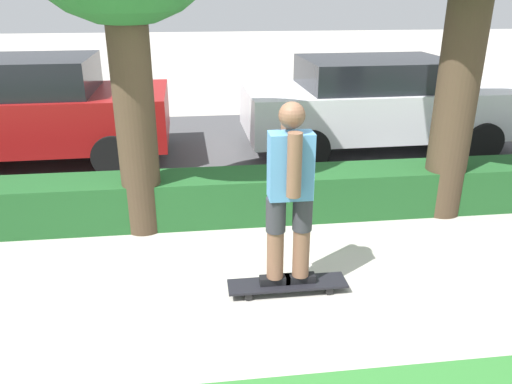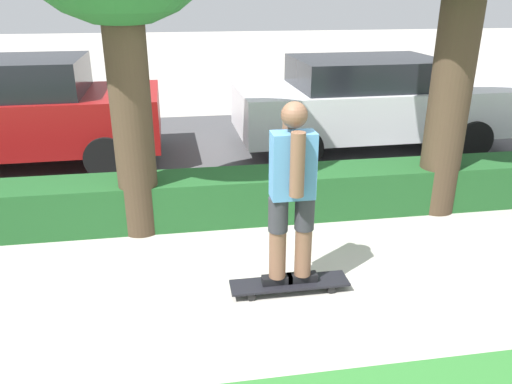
# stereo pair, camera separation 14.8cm
# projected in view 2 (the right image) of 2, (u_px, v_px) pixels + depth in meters

# --- Properties ---
(ground_plane) EXTENTS (60.00, 60.00, 0.00)m
(ground_plane) POSITION_uv_depth(u_px,v_px,m) (252.00, 296.00, 4.28)
(ground_plane) COLOR #ADA89E
(street_asphalt) EXTENTS (12.43, 5.00, 0.01)m
(street_asphalt) POSITION_uv_depth(u_px,v_px,m) (213.00, 151.00, 8.12)
(street_asphalt) COLOR #474749
(street_asphalt) RESTS_ON ground_plane
(hedge_row) EXTENTS (12.43, 0.60, 0.53)m
(hedge_row) POSITION_uv_depth(u_px,v_px,m) (230.00, 197.00, 5.64)
(hedge_row) COLOR #1E5123
(hedge_row) RESTS_ON ground_plane
(skateboard) EXTENTS (1.03, 0.24, 0.09)m
(skateboard) POSITION_uv_depth(u_px,v_px,m) (289.00, 283.00, 4.32)
(skateboard) COLOR black
(skateboard) RESTS_ON ground_plane
(skater_person) EXTENTS (0.48, 0.40, 1.57)m
(skater_person) POSITION_uv_depth(u_px,v_px,m) (292.00, 193.00, 4.00)
(skater_person) COLOR black
(skater_person) RESTS_ON skateboard
(parked_car_front) EXTENTS (3.85, 1.92, 1.55)m
(parked_car_front) POSITION_uv_depth(u_px,v_px,m) (24.00, 111.00, 7.27)
(parked_car_front) COLOR maroon
(parked_car_front) RESTS_ON ground_plane
(parked_car_middle) EXTENTS (4.37, 1.91, 1.46)m
(parked_car_middle) POSITION_uv_depth(u_px,v_px,m) (369.00, 101.00, 8.07)
(parked_car_middle) COLOR silver
(parked_car_middle) RESTS_ON ground_plane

